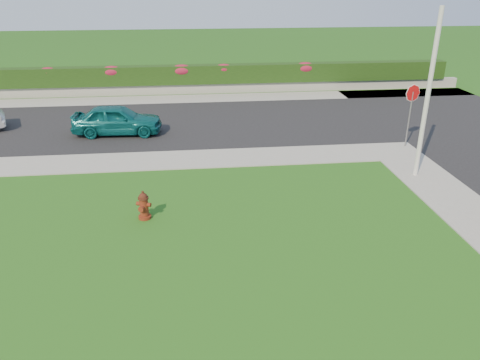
{
  "coord_description": "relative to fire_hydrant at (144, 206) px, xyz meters",
  "views": [
    {
      "loc": [
        -1.33,
        -8.32,
        6.61
      ],
      "look_at": [
        0.11,
        4.73,
        0.9
      ],
      "focal_mm": 35.0,
      "sensor_mm": 36.0,
      "label": 1
    }
  ],
  "objects": [
    {
      "name": "retaining_wall",
      "position": [
        1.8,
        16.25,
        -0.12
      ],
      "size": [
        34.0,
        0.4,
        0.6
      ],
      "primitive_type": "cube",
      "color": "gray",
      "rests_on": "ground"
    },
    {
      "name": "hedge",
      "position": [
        1.8,
        16.35,
        0.73
      ],
      "size": [
        32.0,
        0.9,
        1.1
      ],
      "primitive_type": "cube",
      "color": "black",
      "rests_on": "retaining_wall"
    },
    {
      "name": "stop_sign",
      "position": [
        10.49,
        5.28,
        1.57
      ],
      "size": [
        0.7,
        0.24,
        2.67
      ],
      "rotation": [
        0.0,
        0.0,
        -0.08
      ],
      "color": "slate",
      "rests_on": "ground"
    },
    {
      "name": "street_far",
      "position": [
        -2.2,
        9.75,
        -0.4
      ],
      "size": [
        26.0,
        8.0,
        0.04
      ],
      "primitive_type": "cube",
      "color": "black",
      "rests_on": "ground"
    },
    {
      "name": "flower_clump_c",
      "position": [
        -3.05,
        16.25,
        1.02
      ],
      "size": [
        1.29,
        0.83,
        0.64
      ],
      "primitive_type": "ellipsoid",
      "color": "#AF1E3E",
      "rests_on": "hedge"
    },
    {
      "name": "sedan_teal",
      "position": [
        -1.8,
        8.32,
        0.29
      ],
      "size": [
        4.02,
        1.79,
        1.34
      ],
      "primitive_type": "imported",
      "rotation": [
        0.0,
        0.0,
        1.52
      ],
      "color": "#0C575B",
      "rests_on": "street_far"
    },
    {
      "name": "flower_clump_e",
      "position": [
        3.66,
        16.25,
        1.05
      ],
      "size": [
        1.15,
        0.74,
        0.58
      ],
      "primitive_type": "ellipsoid",
      "color": "#AF1E3E",
      "rests_on": "hedge"
    },
    {
      "name": "ground",
      "position": [
        2.8,
        -4.25,
        -0.42
      ],
      "size": [
        120.0,
        120.0,
        0.0
      ],
      "primitive_type": "plane",
      "color": "black",
      "rests_on": "ground"
    },
    {
      "name": "utility_pole",
      "position": [
        9.49,
        2.23,
        2.48
      ],
      "size": [
        0.16,
        0.16,
        5.8
      ],
      "primitive_type": "cylinder",
      "color": "silver",
      "rests_on": "ground"
    },
    {
      "name": "fire_hydrant",
      "position": [
        0.0,
        0.0,
        0.0
      ],
      "size": [
        0.46,
        0.44,
        0.88
      ],
      "rotation": [
        0.0,
        0.0,
        -0.35
      ],
      "color": "#4C220B",
      "rests_on": "ground"
    },
    {
      "name": "sidewalk_beyond",
      "position": [
        1.8,
        14.75,
        -0.4
      ],
      "size": [
        34.0,
        2.0,
        0.04
      ],
      "primitive_type": "cube",
      "color": "gray",
      "rests_on": "ground"
    },
    {
      "name": "sidewalk_far",
      "position": [
        -3.2,
        4.75,
        -0.4
      ],
      "size": [
        24.0,
        2.0,
        0.04
      ],
      "primitive_type": "cube",
      "color": "gray",
      "rests_on": "ground"
    },
    {
      "name": "flower_clump_b",
      "position": [
        -6.72,
        16.25,
        1.06
      ],
      "size": [
        1.1,
        0.7,
        0.55
      ],
      "primitive_type": "ellipsoid",
      "color": "#AF1E3E",
      "rests_on": "hedge"
    },
    {
      "name": "flower_clump_f",
      "position": [
        8.73,
        16.25,
        1.02
      ],
      "size": [
        1.33,
        0.85,
        0.66
      ],
      "primitive_type": "ellipsoid",
      "color": "#AF1E3E",
      "rests_on": "hedge"
    },
    {
      "name": "curb_corner",
      "position": [
        9.8,
        4.75,
        -0.4
      ],
      "size": [
        2.0,
        2.0,
        0.04
      ],
      "primitive_type": "cube",
      "color": "gray",
      "rests_on": "ground"
    },
    {
      "name": "flower_clump_d",
      "position": [
        1.1,
        16.25,
        1.01
      ],
      "size": [
        1.36,
        0.87,
        0.68
      ],
      "primitive_type": "ellipsoid",
      "color": "#AF1E3E",
      "rests_on": "hedge"
    }
  ]
}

